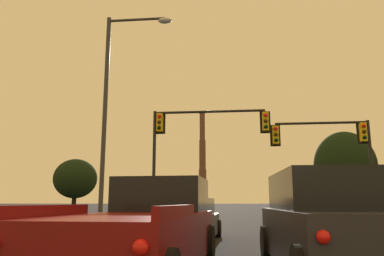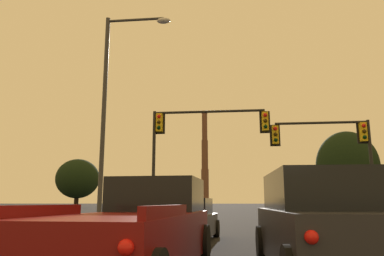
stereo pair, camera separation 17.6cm
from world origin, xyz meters
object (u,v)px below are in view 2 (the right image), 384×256
(suv_center_lane_second, at_px, (324,225))
(sedan_left_lane_front, at_px, (185,221))
(sedan_right_lane_front, at_px, (382,223))
(traffic_light_overhead_left, at_px, (192,136))
(pickup_truck_left_lane_second, at_px, (138,230))
(street_lamp, at_px, (114,98))
(smokestack, at_px, (205,167))
(traffic_light_overhead_right, at_px, (336,145))

(suv_center_lane_second, relative_size, sedan_left_lane_front, 1.04)
(sedan_right_lane_front, relative_size, traffic_light_overhead_left, 0.70)
(pickup_truck_left_lane_second, xyz_separation_m, sedan_right_lane_front, (6.35, 5.72, -0.14))
(suv_center_lane_second, xyz_separation_m, traffic_light_overhead_left, (-3.89, 13.26, 4.04))
(traffic_light_overhead_left, bearing_deg, sedan_left_lane_front, -85.40)
(street_lamp, bearing_deg, traffic_light_overhead_left, 57.10)
(pickup_truck_left_lane_second, relative_size, smokestack, 0.13)
(sedan_left_lane_front, distance_m, traffic_light_overhead_right, 11.78)
(sedan_left_lane_front, xyz_separation_m, street_lamp, (-3.65, 2.95, 5.24))
(sedan_left_lane_front, relative_size, smokestack, 0.11)
(pickup_truck_left_lane_second, height_order, street_lamp, street_lamp)
(street_lamp, bearing_deg, traffic_light_overhead_right, 26.58)
(sedan_left_lane_front, bearing_deg, traffic_light_overhead_left, 97.15)
(suv_center_lane_second, bearing_deg, traffic_light_overhead_right, 72.14)
(suv_center_lane_second, distance_m, traffic_light_overhead_right, 15.03)
(sedan_right_lane_front, bearing_deg, sedan_left_lane_front, 177.75)
(suv_center_lane_second, bearing_deg, smokestack, 93.38)
(traffic_light_overhead_left, distance_m, smokestack, 146.59)
(suv_center_lane_second, relative_size, smokestack, 0.12)
(traffic_light_overhead_right, distance_m, smokestack, 146.63)
(sedan_right_lane_front, height_order, suv_center_lane_second, suv_center_lane_second)
(sedan_right_lane_front, height_order, traffic_light_overhead_right, traffic_light_overhead_right)
(sedan_right_lane_front, relative_size, traffic_light_overhead_right, 0.82)
(pickup_truck_left_lane_second, relative_size, sedan_right_lane_front, 1.18)
(sedan_right_lane_front, bearing_deg, street_lamp, 161.83)
(sedan_right_lane_front, height_order, sedan_left_lane_front, same)
(traffic_light_overhead_right, bearing_deg, traffic_light_overhead_left, -174.30)
(suv_center_lane_second, relative_size, traffic_light_overhead_left, 0.74)
(traffic_light_overhead_right, bearing_deg, street_lamp, -153.42)
(traffic_light_overhead_left, height_order, smokestack, smokestack)
(suv_center_lane_second, bearing_deg, street_lamp, 127.14)
(suv_center_lane_second, distance_m, street_lamp, 12.10)
(pickup_truck_left_lane_second, distance_m, sedan_right_lane_front, 8.55)
(pickup_truck_left_lane_second, height_order, smokestack, smokestack)
(pickup_truck_left_lane_second, xyz_separation_m, traffic_light_overhead_right, (7.40, 14.34, 3.62))
(sedan_right_lane_front, distance_m, traffic_light_overhead_right, 9.46)
(street_lamp, height_order, smokestack, smokestack)
(pickup_truck_left_lane_second, xyz_separation_m, street_lamp, (-3.56, 8.86, 5.10))
(pickup_truck_left_lane_second, bearing_deg, smokestack, 96.69)
(suv_center_lane_second, bearing_deg, traffic_light_overhead_left, 104.52)
(traffic_light_overhead_left, distance_m, street_lamp, 5.67)
(traffic_light_overhead_right, bearing_deg, pickup_truck_left_lane_second, -117.30)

